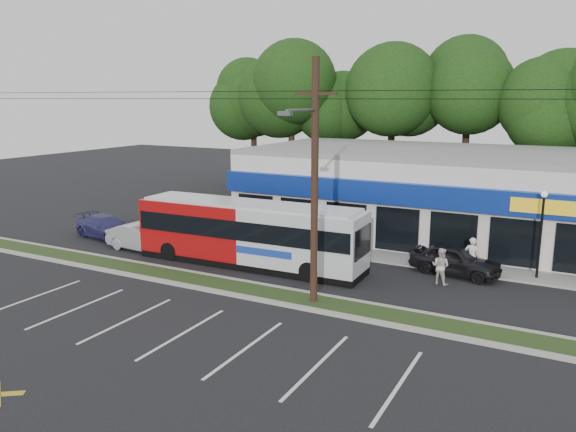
% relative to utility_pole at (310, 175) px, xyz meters
% --- Properties ---
extents(ground, '(120.00, 120.00, 0.00)m').
position_rel_utility_pole_xyz_m(ground, '(-2.83, -0.93, -5.41)').
color(ground, black).
rests_on(ground, ground).
extents(grass_strip, '(40.00, 1.60, 0.12)m').
position_rel_utility_pole_xyz_m(grass_strip, '(-2.83, 0.07, -5.35)').
color(grass_strip, '#2A3A17').
rests_on(grass_strip, ground).
extents(curb_south, '(40.00, 0.25, 0.14)m').
position_rel_utility_pole_xyz_m(curb_south, '(-2.83, -0.78, -5.34)').
color(curb_south, '#9E9E93').
rests_on(curb_south, ground).
extents(curb_north, '(40.00, 0.25, 0.14)m').
position_rel_utility_pole_xyz_m(curb_north, '(-2.83, 0.92, -5.34)').
color(curb_north, '#9E9E93').
rests_on(curb_north, ground).
extents(sidewalk, '(32.00, 2.20, 0.10)m').
position_rel_utility_pole_xyz_m(sidewalk, '(2.17, 8.07, -5.36)').
color(sidewalk, '#9E9E93').
rests_on(sidewalk, ground).
extents(strip_mall, '(25.00, 12.55, 5.30)m').
position_rel_utility_pole_xyz_m(strip_mall, '(2.67, 14.99, -2.76)').
color(strip_mall, silver).
rests_on(strip_mall, ground).
extents(utility_pole, '(50.00, 2.77, 10.00)m').
position_rel_utility_pole_xyz_m(utility_pole, '(0.00, 0.00, 0.00)').
color(utility_pole, black).
rests_on(utility_pole, ground).
extents(lamp_post, '(0.30, 0.30, 4.25)m').
position_rel_utility_pole_xyz_m(lamp_post, '(8.17, 7.87, -2.74)').
color(lamp_post, black).
rests_on(lamp_post, ground).
extents(tree_line, '(46.76, 6.76, 11.83)m').
position_rel_utility_pole_xyz_m(tree_line, '(1.17, 25.07, 3.00)').
color(tree_line, black).
rests_on(tree_line, ground).
extents(metrobus, '(12.23, 2.91, 3.27)m').
position_rel_utility_pole_xyz_m(metrobus, '(-5.13, 3.57, -3.68)').
color(metrobus, '#9F0C0D').
rests_on(metrobus, ground).
extents(car_dark, '(4.57, 2.46, 1.48)m').
position_rel_utility_pole_xyz_m(car_dark, '(4.57, 6.85, -4.68)').
color(car_dark, black).
rests_on(car_dark, ground).
extents(car_silver, '(4.65, 1.87, 1.50)m').
position_rel_utility_pole_xyz_m(car_silver, '(-11.83, 3.13, -4.66)').
color(car_silver, '#AAAEB2').
rests_on(car_silver, ground).
extents(car_blue, '(5.00, 2.82, 1.37)m').
position_rel_utility_pole_xyz_m(car_blue, '(-15.83, 4.27, -4.73)').
color(car_blue, navy).
rests_on(car_blue, ground).
extents(pedestrian_a, '(0.74, 0.53, 1.91)m').
position_rel_utility_pole_xyz_m(pedestrian_a, '(5.30, 7.00, -4.46)').
color(pedestrian_a, silver).
rests_on(pedestrian_a, ground).
extents(pedestrian_b, '(0.94, 0.79, 1.71)m').
position_rel_utility_pole_xyz_m(pedestrian_b, '(4.26, 5.07, -4.56)').
color(pedestrian_b, beige).
rests_on(pedestrian_b, ground).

